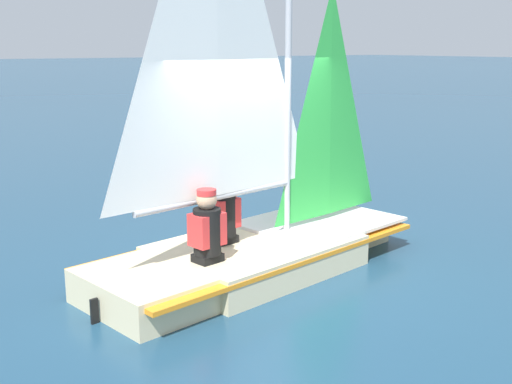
{
  "coord_description": "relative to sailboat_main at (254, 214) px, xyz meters",
  "views": [
    {
      "loc": [
        -4.13,
        -6.05,
        2.64
      ],
      "look_at": [
        0.0,
        0.0,
        0.97
      ],
      "focal_mm": 45.0,
      "sensor_mm": 36.0,
      "label": 1
    }
  ],
  "objects": [
    {
      "name": "sailor_helm",
      "position": [
        -0.32,
        0.17,
        -0.07
      ],
      "size": [
        0.38,
        0.35,
        1.16
      ],
      "rotation": [
        0.0,
        0.0,
        0.17
      ],
      "color": "black",
      "rests_on": "ground_plane"
    },
    {
      "name": "ground_plane",
      "position": [
        0.03,
        0.01,
        -0.7
      ],
      "size": [
        260.0,
        260.0,
        0.0
      ],
      "primitive_type": "plane",
      "color": "navy"
    },
    {
      "name": "sailor_crew",
      "position": [
        -0.82,
        -0.32,
        -0.07
      ],
      "size": [
        0.38,
        0.35,
        1.16
      ],
      "rotation": [
        0.0,
        0.0,
        0.17
      ],
      "color": "black",
      "rests_on": "ground_plane"
    },
    {
      "name": "sailboat_main",
      "position": [
        0.0,
        0.0,
        0.0
      ],
      "size": [
        4.42,
        2.3,
        5.13
      ],
      "rotation": [
        0.0,
        0.0,
        0.17
      ],
      "color": "beige",
      "rests_on": "ground_plane"
    }
  ]
}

